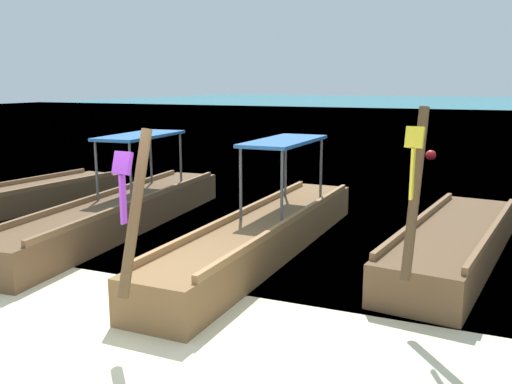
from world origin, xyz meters
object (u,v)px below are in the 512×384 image
(longtail_boat_green_ribbon, at_px, (120,212))
(longtail_boat_yellow_ribbon, at_px, (454,244))
(longtail_boat_violet_ribbon, at_px, (265,233))
(mooring_buoy_near, at_px, (431,155))

(longtail_boat_green_ribbon, xyz_separation_m, longtail_boat_yellow_ribbon, (6.19, 0.42, -0.04))
(longtail_boat_violet_ribbon, xyz_separation_m, mooring_buoy_near, (1.29, 13.14, -0.16))
(longtail_boat_green_ribbon, bearing_deg, longtail_boat_violet_ribbon, -5.27)
(longtail_boat_green_ribbon, xyz_separation_m, mooring_buoy_near, (4.49, 12.84, -0.16))
(longtail_boat_violet_ribbon, bearing_deg, mooring_buoy_near, 84.38)
(longtail_boat_violet_ribbon, xyz_separation_m, longtail_boat_yellow_ribbon, (2.99, 0.71, -0.04))
(longtail_boat_green_ribbon, xyz_separation_m, longtail_boat_violet_ribbon, (3.20, -0.30, 0.00))
(longtail_boat_green_ribbon, height_order, longtail_boat_violet_ribbon, longtail_boat_green_ribbon)
(longtail_boat_violet_ribbon, distance_m, mooring_buoy_near, 13.20)
(mooring_buoy_near, bearing_deg, longtail_boat_yellow_ribbon, -82.24)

